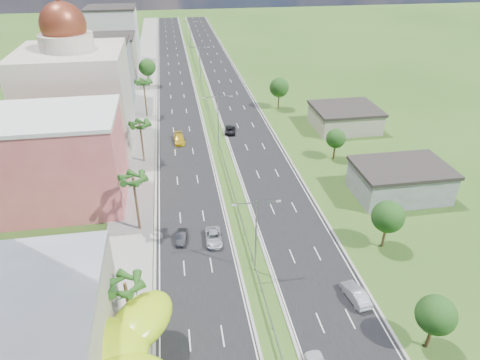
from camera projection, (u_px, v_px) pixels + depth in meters
ground at (272, 329)px, 48.47m from camera, size 500.00×500.00×0.00m
road_left at (177, 90)px, 124.56m from camera, size 11.00×260.00×0.04m
road_right at (228, 87)px, 126.69m from camera, size 11.00×260.00×0.04m
sidewalk_left at (144, 91)px, 123.19m from camera, size 7.00×260.00×0.12m
median_guardrail at (208, 107)px, 109.89m from camera, size 0.10×216.06×0.76m
streetlight_median_b at (256, 229)px, 53.70m from camera, size 6.04×0.25×11.00m
streetlight_median_c at (218, 116)px, 88.00m from camera, size 6.04×0.25×11.00m
streetlight_median_d at (200, 61)px, 126.59m from camera, size 6.04×0.25×11.00m
streetlight_median_e at (190, 32)px, 165.17m from camera, size 6.04×0.25×11.00m
lime_canopy at (74, 354)px, 39.72m from camera, size 18.00×15.00×7.40m
pink_shophouse at (57, 162)px, 68.21m from camera, size 20.00×15.00×15.00m
domed_building at (76, 93)px, 86.03m from camera, size 20.00×20.00×28.70m
midrise_grey at (99, 75)px, 109.26m from camera, size 16.00×15.00×16.00m
midrise_beige at (109, 60)px, 128.87m from camera, size 16.00×15.00×13.00m
midrise_white at (114, 36)px, 147.35m from camera, size 16.00×15.00×18.00m
shed_near at (400, 182)px, 72.65m from camera, size 15.00×10.00×5.00m
shed_far at (345, 119)px, 98.81m from camera, size 14.00×12.00×4.40m
palm_tree_b at (125, 287)px, 44.48m from camera, size 3.60×3.60×8.10m
palm_tree_c at (133, 181)px, 60.92m from camera, size 3.60×3.60×9.60m
palm_tree_d at (140, 126)px, 81.12m from camera, size 3.60×3.60×8.60m
palm_tree_e at (144, 83)px, 102.17m from camera, size 3.60×3.60×9.40m
leafy_tree_lfar at (147, 67)px, 124.96m from camera, size 4.90×4.90×8.05m
leafy_tree_ra at (436, 315)px, 44.10m from camera, size 4.20×4.20×6.90m
leafy_tree_rb at (388, 217)px, 58.90m from camera, size 4.55×4.55×7.47m
leafy_tree_rc at (336, 139)px, 83.73m from camera, size 3.85×3.85×6.33m
leafy_tree_rd at (279, 87)px, 108.29m from camera, size 4.90×4.90×8.05m
car_dark_left at (182, 237)px, 62.28m from camera, size 1.93×4.06×1.28m
car_silver_mid_left at (214, 237)px, 62.12m from camera, size 2.43×5.07×1.39m
car_yellow_far_left at (179, 139)px, 92.25m from camera, size 2.44×5.49×1.57m
car_silver_right at (356, 294)px, 52.08m from camera, size 2.43×5.16×1.64m
car_dark_far_right at (230, 129)px, 97.01m from camera, size 3.22×5.47×1.43m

